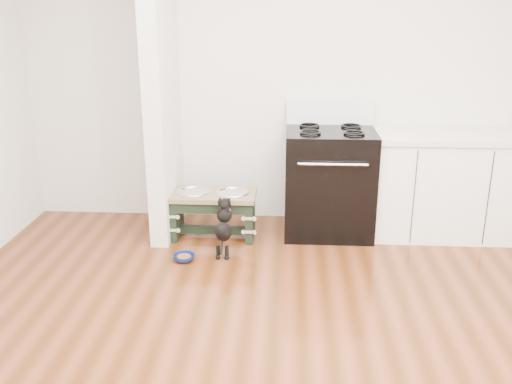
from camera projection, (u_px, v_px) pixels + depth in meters
The scene contains 8 objects.
ground at pixel (303, 381), 3.10m from camera, with size 5.00×5.00×0.00m, color #49230D.
room_shell at pixel (313, 81), 2.59m from camera, with size 5.00×5.00×5.00m.
partition_wall at pixel (161, 79), 4.73m from camera, with size 0.15×0.80×2.70m, color silver.
oven_range at pixel (329, 180), 4.98m from camera, with size 0.76×0.69×1.14m.
cabinet_run at pixel (442, 184), 4.95m from camera, with size 1.24×0.64×0.91m.
dog_feeder at pixel (213, 206), 4.91m from camera, with size 0.74×0.39×0.42m.
puppy at pixel (224, 225), 4.60m from camera, with size 0.13×0.38×0.45m.
floor_bowl at pixel (184, 258), 4.53m from camera, with size 0.20×0.20×0.05m.
Camera 1 is at (-0.10, -2.63, 1.96)m, focal length 40.00 mm.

